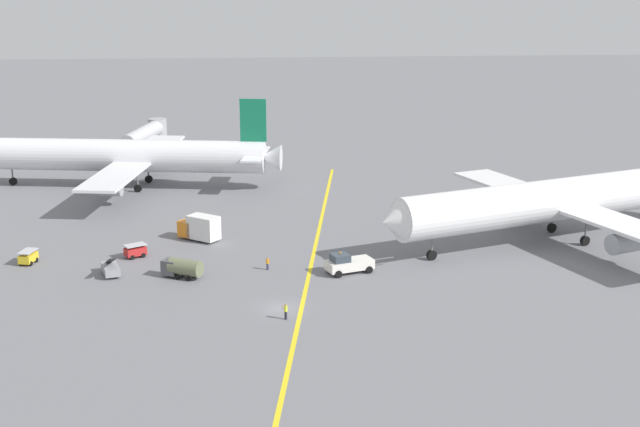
{
  "coord_description": "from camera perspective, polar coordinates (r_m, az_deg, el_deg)",
  "views": [
    {
      "loc": [
        -3.3,
        -88.52,
        35.02
      ],
      "look_at": [
        6.34,
        24.0,
        4.0
      ],
      "focal_mm": 48.77,
      "sensor_mm": 36.0,
      "label": 1
    }
  ],
  "objects": [
    {
      "name": "jet_bridge",
      "position": [
        179.68,
        -11.33,
        5.19
      ],
      "size": [
        7.5,
        20.78,
        6.0
      ],
      "color": "#B7B7BC",
      "rests_on": "ground"
    },
    {
      "name": "ground_crew_marshaller_foreground",
      "position": [
        107.16,
        -3.46,
        -3.28
      ],
      "size": [
        0.42,
        0.42,
        1.58
      ],
      "color": "#2D3351",
      "rests_on": "ground"
    },
    {
      "name": "airliner_being_pushed",
      "position": [
        121.13,
        15.09,
        0.82
      ],
      "size": [
        50.58,
        43.93,
        16.39
      ],
      "color": "white",
      "rests_on": "ground"
    },
    {
      "name": "gse_baggage_cart_near_cluster",
      "position": [
        115.15,
        -18.6,
        -2.73
      ],
      "size": [
        2.19,
        3.03,
        1.71
      ],
      "color": "gold",
      "rests_on": "ground"
    },
    {
      "name": "gse_fuel_bowser_stubby",
      "position": [
        105.28,
        -9.08,
        -3.5
      ],
      "size": [
        5.22,
        3.89,
        2.4
      ],
      "color": "#666B4C",
      "rests_on": "ground"
    },
    {
      "name": "taxiway_stripe",
      "position": [
        104.79,
        -0.76,
        -4.16
      ],
      "size": [
        18.07,
        118.78,
        0.01
      ],
      "primitive_type": "cube",
      "rotation": [
        0.0,
        0.0,
        -0.15
      ],
      "color": "yellow",
      "rests_on": "ground"
    },
    {
      "name": "gse_belt_loader_portside",
      "position": [
        108.09,
        -13.57,
        -3.53
      ],
      "size": [
        2.89,
        5.07,
        3.02
      ],
      "color": "gray",
      "rests_on": "ground"
    },
    {
      "name": "gse_baggage_cart_trailing",
      "position": [
        114.1,
        -12.03,
        -2.41
      ],
      "size": [
        3.15,
        2.75,
        1.71
      ],
      "color": "red",
      "rests_on": "ground"
    },
    {
      "name": "airliner_at_gate_left",
      "position": [
        151.36,
        -12.69,
        3.7
      ],
      "size": [
        54.25,
        45.44,
        15.36
      ],
      "color": "silver",
      "rests_on": "ground"
    },
    {
      "name": "pushback_tug",
      "position": [
        105.86,
        1.85,
        -3.29
      ],
      "size": [
        8.87,
        4.27,
        2.8
      ],
      "color": "white",
      "rests_on": "ground"
    },
    {
      "name": "ground_crew_ramp_agent_by_cones",
      "position": [
        91.95,
        -2.26,
        -6.42
      ],
      "size": [
        0.5,
        0.36,
        1.76
      ],
      "color": "black",
      "rests_on": "ground"
    },
    {
      "name": "ground_plane",
      "position": [
        95.25,
        -2.59,
        -6.23
      ],
      "size": [
        600.0,
        600.0,
        0.0
      ],
      "primitive_type": "plane",
      "color": "slate"
    },
    {
      "name": "gse_catering_truck_tall",
      "position": [
        119.71,
        -7.9,
        -0.92
      ],
      "size": [
        6.1,
        5.45,
        3.5
      ],
      "color": "orange",
      "rests_on": "ground"
    }
  ]
}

